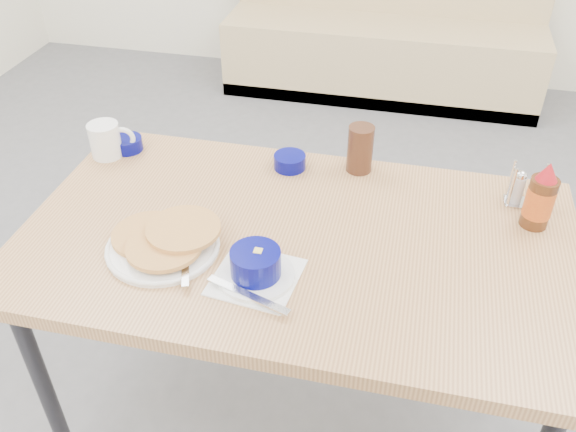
% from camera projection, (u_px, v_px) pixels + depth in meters
% --- Properties ---
extents(booth_bench, '(1.90, 0.56, 1.22)m').
position_uv_depth(booth_bench, '(384.00, 35.00, 3.75)').
color(booth_bench, tan).
rests_on(booth_bench, ground).
extents(dining_table, '(1.40, 0.80, 0.76)m').
position_uv_depth(dining_table, '(297.00, 254.00, 1.57)').
color(dining_table, tan).
rests_on(dining_table, ground).
extents(pancake_plate, '(0.28, 0.28, 0.05)m').
position_uv_depth(pancake_plate, '(164.00, 242.00, 1.48)').
color(pancake_plate, white).
rests_on(pancake_plate, dining_table).
extents(coffee_mug, '(0.13, 0.09, 0.10)m').
position_uv_depth(coffee_mug, '(107.00, 140.00, 1.81)').
color(coffee_mug, white).
rests_on(coffee_mug, dining_table).
extents(grits_setting, '(0.21, 0.22, 0.08)m').
position_uv_depth(grits_setting, '(256.00, 267.00, 1.39)').
color(grits_setting, white).
rests_on(grits_setting, dining_table).
extents(creamer_bowl, '(0.09, 0.09, 0.04)m').
position_uv_depth(creamer_bowl, '(128.00, 144.00, 1.86)').
color(creamer_bowl, '#040662').
rests_on(creamer_bowl, dining_table).
extents(butter_bowl, '(0.09, 0.09, 0.04)m').
position_uv_depth(butter_bowl, '(290.00, 162.00, 1.77)').
color(butter_bowl, '#040662').
rests_on(butter_bowl, dining_table).
extents(amber_tumbler, '(0.10, 0.10, 0.14)m').
position_uv_depth(amber_tumbler, '(360.00, 149.00, 1.74)').
color(amber_tumbler, '#3E2113').
rests_on(amber_tumbler, dining_table).
extents(condiment_caddy, '(0.10, 0.06, 0.12)m').
position_uv_depth(condiment_caddy, '(526.00, 191.00, 1.62)').
color(condiment_caddy, silver).
rests_on(condiment_caddy, dining_table).
extents(syrup_bottle, '(0.07, 0.07, 0.19)m').
position_uv_depth(syrup_bottle, '(540.00, 199.00, 1.52)').
color(syrup_bottle, '#47230F').
rests_on(syrup_bottle, dining_table).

